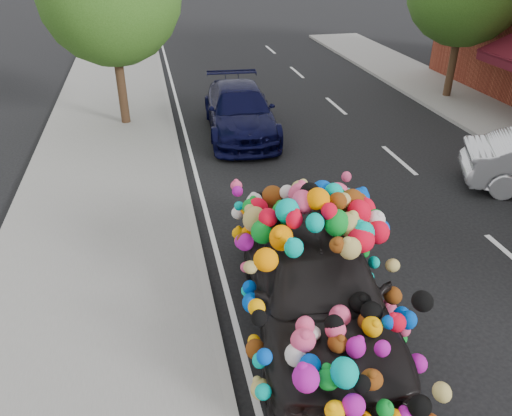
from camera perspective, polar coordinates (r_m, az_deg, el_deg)
The scene contains 5 objects.
ground at distance 9.10m, azimuth 9.66°, elevation -8.97°, with size 100.00×100.00×0.00m, color black.
sidewalk at distance 8.67m, azimuth -18.52°, elevation -12.07°, with size 4.00×60.00×0.12m, color gray.
kerb at distance 8.59m, azimuth -5.36°, elevation -10.78°, with size 0.15×60.00×0.13m, color gray.
plush_art_car at distance 7.62m, azimuth 6.85°, elevation -5.93°, with size 2.87×5.34×2.33m.
navy_sedan at distance 15.62m, azimuth -1.86°, elevation 11.06°, with size 2.01×4.93×1.43m, color black.
Camera 1 is at (-2.98, -6.57, 5.55)m, focal length 35.00 mm.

